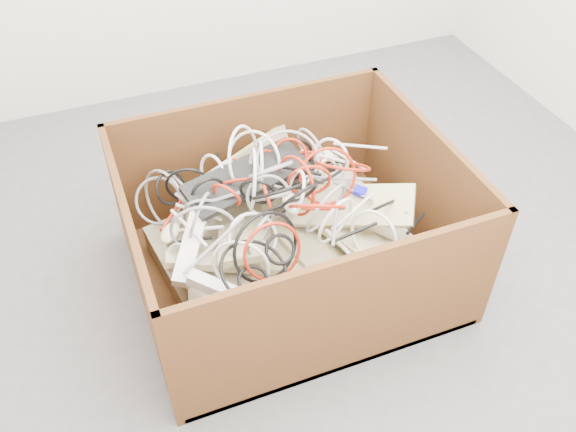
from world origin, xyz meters
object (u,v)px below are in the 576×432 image
object	(u,v)px
cardboard_box	(286,250)
vga_plug	(360,191)
power_strip_left	(192,242)
power_strip_right	(224,291)

from	to	relation	value
cardboard_box	vga_plug	size ratio (longest dim) A/B	25.55
cardboard_box	power_strip_left	world-z (taller)	cardboard_box
power_strip_left	power_strip_right	distance (m)	0.23
cardboard_box	power_strip_right	size ratio (longest dim) A/B	4.64
vga_plug	power_strip_right	bearing A→B (deg)	-115.71
cardboard_box	vga_plug	distance (m)	0.36
cardboard_box	power_strip_left	xyz separation A→B (m)	(-0.36, -0.04, 0.21)
power_strip_left	power_strip_right	xyz separation A→B (m)	(0.04, -0.22, -0.03)
cardboard_box	power_strip_left	distance (m)	0.42
cardboard_box	power_strip_right	distance (m)	0.45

